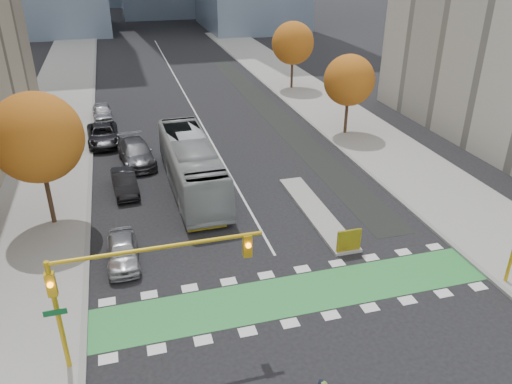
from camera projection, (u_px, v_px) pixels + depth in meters
ground at (308, 314)px, 23.23m from camera, size 300.00×300.00×0.00m
sidewalk_west at (42, 173)px, 37.16m from camera, size 7.00×120.00×0.15m
sidewalk_east at (370, 139)px, 43.67m from camera, size 7.00×120.00×0.15m
curb_west at (91, 168)px, 38.00m from camera, size 0.30×120.00×0.16m
curb_east at (333, 143)px, 42.82m from camera, size 0.30×120.00×0.16m
bike_crossing at (297, 294)px, 24.52m from camera, size 20.00×3.00×0.01m
centre_line at (184, 92)px, 57.66m from camera, size 0.15×70.00×0.01m
bike_lane_paint at (271, 112)px, 50.86m from camera, size 2.50×50.00×0.01m
median_island at (316, 211)px, 31.91m from camera, size 1.60×10.00×0.16m
hazard_board at (349, 240)px, 27.45m from camera, size 1.40×0.12×1.30m
tree_west at (37, 138)px, 28.15m from camera, size 5.20×5.20×8.22m
tree_east_near at (349, 80)px, 42.88m from camera, size 4.40×4.40×7.08m
tree_east_far at (293, 43)px, 56.60m from camera, size 4.80×4.80×7.65m
traffic_signal_west at (123, 277)px, 19.07m from camera, size 8.53×0.56×5.20m
bus at (192, 165)px, 34.33m from camera, size 3.22×12.75×3.54m
parked_car_a at (122, 251)px, 26.67m from camera, size 1.70×4.22×1.44m
parked_car_b at (125, 182)px, 34.26m from camera, size 1.87×4.50×1.45m
parked_car_c at (136, 153)px, 38.78m from camera, size 2.99×6.03×1.68m
parked_car_d at (103, 135)px, 42.58m from camera, size 2.81×5.69×1.55m
parked_car_e at (102, 112)px, 48.26m from camera, size 2.07×4.62×1.54m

